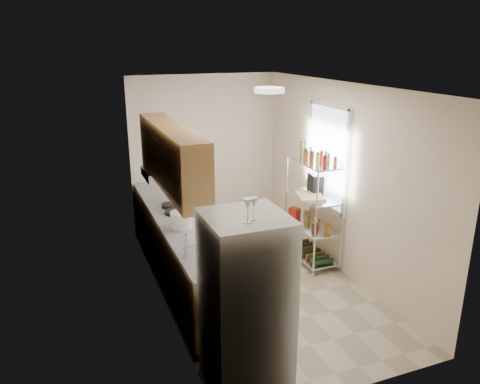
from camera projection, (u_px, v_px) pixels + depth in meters
The scene contains 16 objects.
room at pixel (257, 190), 5.89m from camera, with size 2.52×4.42×2.62m.
counter_run at pixel (180, 249), 6.22m from camera, with size 0.63×3.51×0.90m.
upper_cabinets at pixel (172, 156), 5.46m from camera, with size 0.33×2.20×0.72m, color tan.
range_hood at pixel (163, 173), 6.32m from camera, with size 0.50×0.60×0.12m, color #B7BABC.
window at pixel (328, 157), 6.55m from camera, with size 0.06×1.00×1.46m, color white.
bakers_rack at pixel (314, 189), 6.56m from camera, with size 0.45×0.90×1.73m.
ceiling_dome at pixel (269, 90), 5.24m from camera, with size 0.34×0.34×0.06m, color white.
refrigerator at pixel (246, 305), 4.17m from camera, with size 0.70×0.70×1.70m, color silver.
wine_glass_a at pixel (248, 211), 3.72m from camera, with size 0.07×0.07×0.21m, color silver, non-canonical shape.
wine_glass_b at pixel (254, 209), 3.79m from camera, with size 0.07×0.07×0.19m, color silver, non-canonical shape.
rice_cooker at pixel (181, 220), 5.72m from camera, with size 0.26×0.26×0.21m, color white.
frying_pan_large at pixel (176, 212), 6.22m from camera, with size 0.27×0.27×0.05m, color black.
frying_pan_small at pixel (170, 206), 6.47m from camera, with size 0.24×0.24×0.05m, color black.
cutting_board at pixel (310, 196), 6.54m from camera, with size 0.34×0.45×0.03m, color tan.
espresso_machine at pixel (315, 183), 6.71m from camera, with size 0.16×0.24×0.28m, color black.
storage_bag at pixel (294, 214), 6.96m from camera, with size 0.11×0.15×0.17m, color maroon.
Camera 1 is at (-2.25, -5.15, 3.09)m, focal length 35.00 mm.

